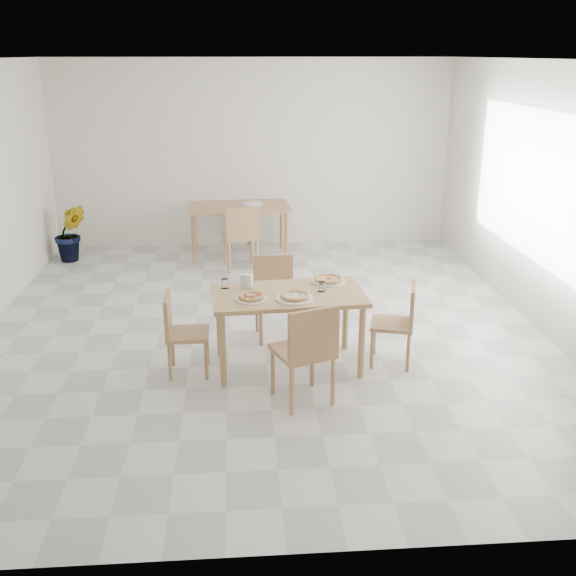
{
  "coord_description": "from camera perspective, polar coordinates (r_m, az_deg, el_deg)",
  "views": [
    {
      "loc": [
        -0.24,
        -6.79,
        2.86
      ],
      "look_at": [
        0.2,
        -0.93,
        0.8
      ],
      "focal_mm": 42.0,
      "sensor_mm": 36.0,
      "label": 1
    }
  ],
  "objects": [
    {
      "name": "plate_pepperoni",
      "position": [
        6.08,
        -3.12,
        -0.95
      ],
      "size": [
        0.29,
        0.29,
        0.02
      ],
      "primitive_type": "cylinder",
      "color": "white",
      "rests_on": "main_table"
    },
    {
      "name": "main_table",
      "position": [
        6.28,
        -0.0,
        -1.2
      ],
      "size": [
        1.46,
        0.89,
        0.75
      ],
      "rotation": [
        0.0,
        0.0,
        0.07
      ],
      "color": "tan",
      "rests_on": "ground"
    },
    {
      "name": "second_table",
      "position": [
        9.93,
        -4.17,
        6.5
      ],
      "size": [
        1.5,
        0.89,
        0.75
      ],
      "rotation": [
        0.0,
        0.0,
        0.04
      ],
      "color": "#A27E51",
      "rests_on": "ground"
    },
    {
      "name": "fork_b",
      "position": [
        6.31,
        1.55,
        -0.21
      ],
      "size": [
        0.07,
        0.16,
        0.01
      ],
      "primitive_type": "cube",
      "rotation": [
        0.0,
        0.0,
        -0.33
      ],
      "color": "silver",
      "rests_on": "main_table"
    },
    {
      "name": "chair_east",
      "position": [
        6.5,
        9.48,
        -2.58
      ],
      "size": [
        0.48,
        0.48,
        0.8
      ],
      "rotation": [
        0.0,
        0.0,
        -1.83
      ],
      "color": "#A27E51",
      "rests_on": "ground"
    },
    {
      "name": "plate_mushroom",
      "position": [
        6.08,
        0.57,
        -0.9
      ],
      "size": [
        0.35,
        0.35,
        0.02
      ],
      "primitive_type": "cylinder",
      "color": "white",
      "rests_on": "main_table"
    },
    {
      "name": "chair_north",
      "position": [
        7.08,
        -1.13,
        -0.22
      ],
      "size": [
        0.45,
        0.45,
        0.85
      ],
      "rotation": [
        0.0,
        0.0,
        0.08
      ],
      "color": "#A27E51",
      "rests_on": "ground"
    },
    {
      "name": "plate_margherita",
      "position": [
        6.55,
        3.43,
        0.56
      ],
      "size": [
        0.33,
        0.33,
        0.02
      ],
      "primitive_type": "cylinder",
      "color": "white",
      "rests_on": "main_table"
    },
    {
      "name": "chair_back_n",
      "position": [
        10.75,
        -4.38,
        6.33
      ],
      "size": [
        0.44,
        0.44,
        0.79
      ],
      "rotation": [
        0.0,
        0.0,
        0.15
      ],
      "color": "#A27E51",
      "rests_on": "ground"
    },
    {
      "name": "plate_empty",
      "position": [
        10.0,
        -2.99,
        7.15
      ],
      "size": [
        0.3,
        0.3,
        0.02
      ],
      "primitive_type": "cylinder",
      "color": "white",
      "rests_on": "second_table"
    },
    {
      "name": "potted_plant",
      "position": [
        10.19,
        -17.93,
        4.46
      ],
      "size": [
        0.54,
        0.48,
        0.83
      ],
      "primitive_type": "imported",
      "rotation": [
        0.0,
        0.0,
        0.3
      ],
      "color": "#20611D",
      "rests_on": "ground"
    },
    {
      "name": "pizza_margherita",
      "position": [
        6.54,
        3.44,
        0.74
      ],
      "size": [
        0.35,
        0.35,
        0.03
      ],
      "rotation": [
        0.0,
        0.0,
        -0.28
      ],
      "color": "#F0B771",
      "rests_on": "plate_margherita"
    },
    {
      "name": "chair_west",
      "position": [
        6.3,
        -9.16,
        -3.4
      ],
      "size": [
        0.39,
        0.39,
        0.78
      ],
      "rotation": [
        0.0,
        0.0,
        1.58
      ],
      "color": "#A27E51",
      "rests_on": "ground"
    },
    {
      "name": "chair_back_s",
      "position": [
        9.26,
        -3.97,
        4.67
      ],
      "size": [
        0.52,
        0.52,
        0.91
      ],
      "rotation": [
        0.0,
        0.0,
        3.3
      ],
      "color": "#A27E51",
      "rests_on": "ground"
    },
    {
      "name": "pizza_mushroom",
      "position": [
        6.08,
        0.57,
        -0.69
      ],
      "size": [
        0.3,
        0.3,
        0.03
      ],
      "rotation": [
        0.0,
        0.0,
        -0.14
      ],
      "color": "#F0B771",
      "rests_on": "plate_mushroom"
    },
    {
      "name": "room",
      "position": [
        7.91,
        20.01,
        8.25
      ],
      "size": [
        7.28,
        7.0,
        7.0
      ],
      "color": "silver",
      "rests_on": "ground"
    },
    {
      "name": "napkin_holder",
      "position": [
        6.37,
        -3.51,
        0.54
      ],
      "size": [
        0.13,
        0.09,
        0.13
      ],
      "rotation": [
        0.0,
        0.0,
        -0.31
      ],
      "color": "silver",
      "rests_on": "main_table"
    },
    {
      "name": "chair_south",
      "position": [
        5.65,
        1.63,
        -5.07
      ],
      "size": [
        0.58,
        0.58,
        0.91
      ],
      "rotation": [
        0.0,
        0.0,
        3.5
      ],
      "color": "#A27E51",
      "rests_on": "ground"
    },
    {
      "name": "tumbler_b",
      "position": [
        6.29,
        2.87,
        0.12
      ],
      "size": [
        0.07,
        0.07,
        0.09
      ],
      "primitive_type": "cylinder",
      "color": "white",
      "rests_on": "main_table"
    },
    {
      "name": "pizza_pepperoni",
      "position": [
        6.07,
        -3.12,
        -0.74
      ],
      "size": [
        0.32,
        0.32,
        0.03
      ],
      "rotation": [
        0.0,
        0.0,
        -0.43
      ],
      "color": "#F0B771",
      "rests_on": "plate_pepperoni"
    },
    {
      "name": "tumbler_a",
      "position": [
        6.39,
        -5.36,
        0.38
      ],
      "size": [
        0.07,
        0.07,
        0.09
      ],
      "primitive_type": "cylinder",
      "color": "white",
      "rests_on": "main_table"
    },
    {
      "name": "fork_a",
      "position": [
        6.42,
        -1.2,
        0.16
      ],
      "size": [
        0.07,
        0.17,
        0.01
      ],
      "primitive_type": "cube",
      "rotation": [
        0.0,
        0.0,
        -0.36
      ],
      "color": "silver",
      "rests_on": "main_table"
    }
  ]
}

